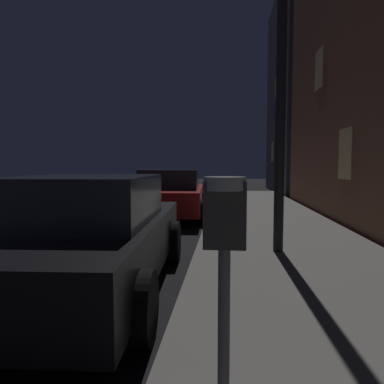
# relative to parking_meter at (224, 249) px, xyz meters

# --- Properties ---
(parking_meter) EXTENTS (0.19, 0.19, 1.35)m
(parking_meter) POSITION_rel_parking_meter_xyz_m (0.00, 0.00, 0.00)
(parking_meter) COLOR #59595B
(parking_meter) RESTS_ON sidewalk
(car_black) EXTENTS (2.12, 4.37, 1.43)m
(car_black) POSITION_rel_parking_meter_xyz_m (-1.65, 2.55, -0.47)
(car_black) COLOR black
(car_black) RESTS_ON ground
(car_red) EXTENTS (2.25, 4.21, 1.43)m
(car_red) POSITION_rel_parking_meter_xyz_m (-1.65, 8.81, -0.47)
(car_red) COLOR maroon
(car_red) RESTS_ON ground
(street_lamp) EXTENTS (0.44, 0.44, 5.70)m
(street_lamp) POSITION_rel_parking_meter_xyz_m (0.86, 4.25, 2.73)
(street_lamp) COLOR black
(street_lamp) RESTS_ON sidewalk
(building_far) EXTENTS (7.31, 8.38, 11.40)m
(building_far) POSITION_rel_parking_meter_xyz_m (6.45, 19.45, 4.53)
(building_far) COLOR #4C4C56
(building_far) RESTS_ON ground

